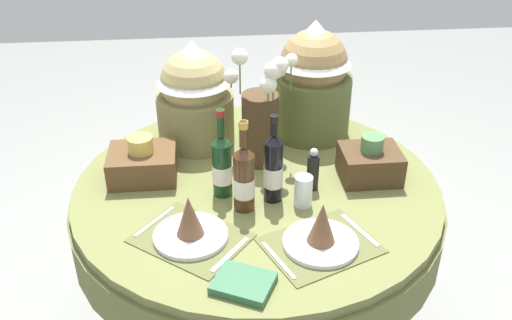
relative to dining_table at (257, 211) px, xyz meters
The scene contains 14 objects.
dining_table is the anchor object (origin of this frame).
place_setting_left 0.43m from the dining_table, 128.57° to the right, with size 0.43×0.42×0.16m.
place_setting_right 0.45m from the dining_table, 66.87° to the right, with size 0.41×0.37×0.16m.
flower_vase 0.37m from the dining_table, 78.42° to the left, with size 0.27×0.22×0.46m.
wine_bottle_left 0.29m from the dining_table, 156.40° to the right, with size 0.07×0.07×0.33m.
wine_bottle_centre 0.30m from the dining_table, 111.23° to the right, with size 0.07×0.07×0.33m.
wine_bottle_right 0.28m from the dining_table, 66.58° to the right, with size 0.07×0.07×0.33m.
tumbler_near_right 0.28m from the dining_table, 46.64° to the right, with size 0.06×0.06×0.11m, color silver.
pepper_mill 0.29m from the dining_table, 15.50° to the right, with size 0.04×0.04×0.17m.
book_on_table 0.57m from the dining_table, 99.77° to the right, with size 0.17×0.13×0.03m, color #336642.
gift_tub_back_left 0.55m from the dining_table, 121.75° to the left, with size 0.32×0.32×0.44m.
gift_tub_back_right 0.61m from the dining_table, 54.78° to the left, with size 0.33×0.33×0.49m.
woven_basket_side_left 0.47m from the dining_table, 168.16° to the left, with size 0.25×0.21×0.17m.
woven_basket_side_right 0.47m from the dining_table, ahead, with size 0.22×0.18×0.18m.
Camera 1 is at (-0.18, -1.76, 1.90)m, focal length 39.72 mm.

